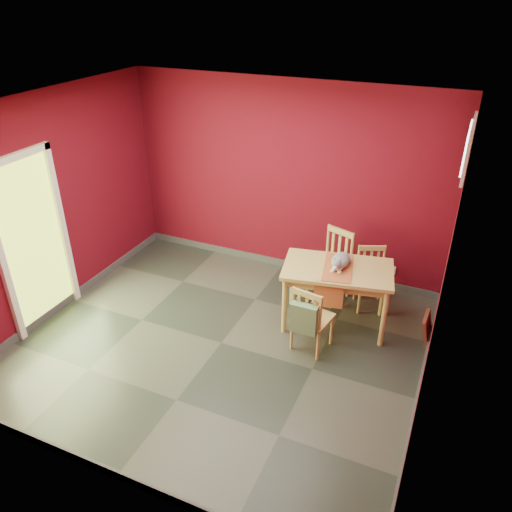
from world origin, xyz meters
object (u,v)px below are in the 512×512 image
at_px(picture_frame, 427,328).
at_px(tote_bag, 304,319).
at_px(chair_far_right, 371,277).
at_px(cat, 341,258).
at_px(dining_table, 337,275).
at_px(chair_near, 311,318).
at_px(chair_far_left, 332,264).

bearing_deg(picture_frame, tote_bag, -143.70).
bearing_deg(chair_far_right, picture_frame, -30.42).
bearing_deg(picture_frame, cat, -176.07).
xyz_separation_m(dining_table, chair_near, (-0.12, -0.58, -0.27)).
height_order(chair_far_left, chair_near, chair_far_left).
distance_m(chair_near, tote_bag, 0.24).
xyz_separation_m(chair_near, picture_frame, (1.21, 0.70, -0.26)).
relative_size(chair_near, picture_frame, 2.45).
bearing_deg(cat, chair_far_left, 109.47).
bearing_deg(chair_far_left, chair_near, -84.95).
bearing_deg(tote_bag, chair_far_right, 71.94).
bearing_deg(cat, tote_bag, -103.96).
distance_m(chair_far_left, tote_bag, 1.38).
height_order(tote_bag, cat, cat).
xyz_separation_m(chair_far_left, chair_far_right, (0.53, -0.01, -0.07)).
bearing_deg(chair_near, cat, 78.31).
bearing_deg(chair_near, chair_far_left, 95.05).
xyz_separation_m(chair_far_left, picture_frame, (1.31, -0.47, -0.31)).
bearing_deg(dining_table, picture_frame, 6.16).
height_order(chair_near, tote_bag, chair_near).
bearing_deg(chair_far_right, tote_bag, -108.06).
bearing_deg(chair_far_left, dining_table, -69.35).
height_order(tote_bag, picture_frame, tote_bag).
distance_m(tote_bag, cat, 0.92).
xyz_separation_m(chair_far_right, picture_frame, (0.79, -0.46, -0.24)).
relative_size(chair_far_left, chair_far_right, 1.17).
distance_m(chair_far_right, chair_near, 1.24).
distance_m(dining_table, cat, 0.21).
height_order(chair_far_left, picture_frame, chair_far_left).
xyz_separation_m(dining_table, chair_far_right, (0.30, 0.58, -0.28)).
relative_size(cat, picture_frame, 1.23).
distance_m(tote_bag, picture_frame, 1.58).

